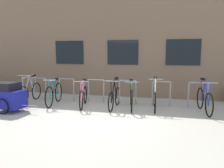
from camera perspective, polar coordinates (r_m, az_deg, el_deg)
ground_plane at (r=6.10m, az=-2.77°, el=-9.24°), size 42.00×42.00×0.00m
storefront_building at (r=12.24m, az=5.82°, el=10.17°), size 28.00×6.70×4.53m
bike_rack at (r=7.81m, az=-0.14°, el=-1.30°), size 6.65×0.05×0.88m
bicycle_teal at (r=7.97m, az=-15.32°, el=-2.48°), size 0.45×1.72×0.97m
bicycle_green at (r=7.16m, az=5.21°, el=-3.37°), size 0.47×1.79×0.98m
bicycle_black at (r=7.16m, az=0.66°, el=-3.56°), size 0.44×1.61×1.04m
bicycle_silver at (r=8.70m, az=-21.16°, el=-1.93°), size 0.44×1.65×1.08m
bicycle_pink at (r=7.45m, az=-7.73°, el=-3.19°), size 0.52×1.64×0.96m
bicycle_blue at (r=7.26m, az=23.62°, el=-3.90°), size 0.44×1.67×1.06m
bicycle_white at (r=7.18m, az=11.45°, el=-3.60°), size 0.44×1.65×1.08m
bike_trailer at (r=7.45m, az=-25.98°, el=-3.01°), size 1.47×0.73×0.95m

